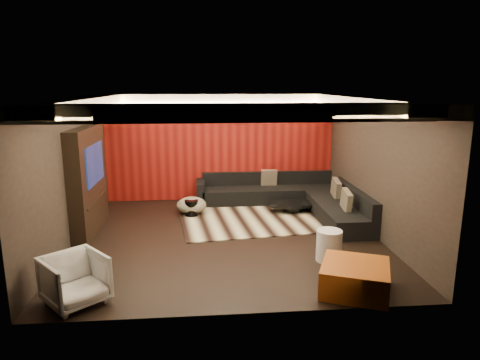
{
  "coord_description": "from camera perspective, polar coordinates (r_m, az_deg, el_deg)",
  "views": [
    {
      "loc": [
        -0.5,
        -8.24,
        3.05
      ],
      "look_at": [
        0.3,
        0.6,
        1.05
      ],
      "focal_mm": 32.0,
      "sensor_mm": 36.0,
      "label": 1
    }
  ],
  "objects": [
    {
      "name": "cove_back",
      "position": [
        10.62,
        -2.5,
        10.27
      ],
      "size": [
        4.8,
        0.08,
        0.04
      ],
      "primitive_type": "cube",
      "color": "#FFD899",
      "rests_on": "ground"
    },
    {
      "name": "floor",
      "position": [
        8.8,
        -1.61,
        -7.65
      ],
      "size": [
        6.0,
        6.0,
        0.02
      ],
      "primitive_type": "cube",
      "color": "black",
      "rests_on": "ground"
    },
    {
      "name": "coffee_table",
      "position": [
        10.51,
        7.04,
        -3.57
      ],
      "size": [
        1.32,
        1.32,
        0.21
      ],
      "primitive_type": "cylinder",
      "rotation": [
        0.0,
        0.0,
        0.08
      ],
      "color": "black",
      "rests_on": "rug"
    },
    {
      "name": "sectional_sofa",
      "position": [
        10.71,
        7.06,
        -2.47
      ],
      "size": [
        3.65,
        3.5,
        0.75
      ],
      "color": "black",
      "rests_on": "floor"
    },
    {
      "name": "tv_screen",
      "position": [
        9.24,
        -18.81,
        2.05
      ],
      "size": [
        0.04,
        1.3,
        0.8
      ],
      "primitive_type": "cube",
      "color": "black",
      "rests_on": "ground"
    },
    {
      "name": "drum_stool",
      "position": [
        10.12,
        -6.5,
        -3.71
      ],
      "size": [
        0.4,
        0.4,
        0.37
      ],
      "primitive_type": "cylinder",
      "rotation": [
        0.0,
        0.0,
        0.31
      ],
      "color": "black",
      "rests_on": "rug"
    },
    {
      "name": "wall_right",
      "position": [
        9.1,
        17.61,
        1.66
      ],
      "size": [
        0.02,
        6.0,
        2.8
      ],
      "primitive_type": "cube",
      "color": "black",
      "rests_on": "ground"
    },
    {
      "name": "cove_right",
      "position": [
        8.73,
        14.15,
        9.37
      ],
      "size": [
        0.08,
        4.8,
        0.04
      ],
      "primitive_type": "cube",
      "color": "#FFD899",
      "rests_on": "ground"
    },
    {
      "name": "wall_back",
      "position": [
        11.38,
        -2.6,
        4.35
      ],
      "size": [
        6.0,
        0.02,
        2.8
      ],
      "primitive_type": "cube",
      "color": "black",
      "rests_on": "ground"
    },
    {
      "name": "ceiling",
      "position": [
        8.25,
        -1.73,
        11.03
      ],
      "size": [
        6.0,
        6.0,
        0.02
      ],
      "primitive_type": "cube",
      "color": "silver",
      "rests_on": "ground"
    },
    {
      "name": "soffit_left",
      "position": [
        8.53,
        -20.4,
        9.5
      ],
      "size": [
        0.6,
        4.8,
        0.22
      ],
      "primitive_type": "cube",
      "color": "silver",
      "rests_on": "ground"
    },
    {
      "name": "soffit_back",
      "position": [
        10.95,
        -2.59,
        10.81
      ],
      "size": [
        6.0,
        0.6,
        0.22
      ],
      "primitive_type": "cube",
      "color": "silver",
      "rests_on": "ground"
    },
    {
      "name": "armchair",
      "position": [
        6.59,
        -21.15,
        -12.31
      ],
      "size": [
        1.09,
        1.1,
        0.72
      ],
      "primitive_type": "imported",
      "rotation": [
        0.0,
        0.0,
        0.7
      ],
      "color": "silver",
      "rests_on": "floor"
    },
    {
      "name": "cove_left",
      "position": [
        8.46,
        -18.11,
        9.04
      ],
      "size": [
        0.08,
        4.8,
        0.04
      ],
      "primitive_type": "cube",
      "color": "#FFD899",
      "rests_on": "ground"
    },
    {
      "name": "tv_shelf",
      "position": [
        9.4,
        -18.48,
        -2.44
      ],
      "size": [
        0.04,
        1.6,
        0.04
      ],
      "primitive_type": "cube",
      "color": "black",
      "rests_on": "ground"
    },
    {
      "name": "red_feature_wall",
      "position": [
        11.34,
        -2.59,
        4.33
      ],
      "size": [
        5.98,
        0.05,
        2.78
      ],
      "primitive_type": "cube",
      "color": "#6B0C0A",
      "rests_on": "ground"
    },
    {
      "name": "cove_front",
      "position": [
        5.91,
        -0.33,
        8.33
      ],
      "size": [
        4.8,
        0.08,
        0.04
      ],
      "primitive_type": "cube",
      "color": "#FFD899",
      "rests_on": "ground"
    },
    {
      "name": "soffit_right",
      "position": [
        8.84,
        16.3,
        9.87
      ],
      "size": [
        0.6,
        4.8,
        0.22
      ],
      "primitive_type": "cube",
      "color": "silver",
      "rests_on": "ground"
    },
    {
      "name": "tv_surround",
      "position": [
        9.35,
        -19.61,
        -0.08
      ],
      "size": [
        0.3,
        2.0,
        2.2
      ],
      "primitive_type": "cube",
      "color": "black",
      "rests_on": "ground"
    },
    {
      "name": "white_side_table",
      "position": [
        7.74,
        11.77,
        -8.56
      ],
      "size": [
        0.53,
        0.53,
        0.56
      ],
      "primitive_type": "cylinder",
      "rotation": [
        0.0,
        0.0,
        -0.2
      ],
      "color": "silver",
      "rests_on": "floor"
    },
    {
      "name": "soffit_front",
      "position": [
        5.57,
        -0.03,
        8.99
      ],
      "size": [
        6.0,
        0.6,
        0.22
      ],
      "primitive_type": "cube",
      "color": "silver",
      "rests_on": "ground"
    },
    {
      "name": "wall_left",
      "position": [
        8.77,
        -21.71,
        0.94
      ],
      "size": [
        0.02,
        6.0,
        2.8
      ],
      "primitive_type": "cube",
      "color": "black",
      "rests_on": "ground"
    },
    {
      "name": "orange_ottoman",
      "position": [
        6.78,
        15.05,
        -12.48
      ],
      "size": [
        1.26,
        1.26,
        0.43
      ],
      "primitive_type": "cube",
      "rotation": [
        0.0,
        0.0,
        -0.39
      ],
      "color": "#A74515",
      "rests_on": "floor"
    },
    {
      "name": "throw_pillows",
      "position": [
        10.37,
        9.86,
        -1.04
      ],
      "size": [
        1.67,
        2.77,
        0.5
      ],
      "color": "tan",
      "rests_on": "sectional_sofa"
    },
    {
      "name": "rug",
      "position": [
        10.23,
        3.4,
        -4.61
      ],
      "size": [
        4.32,
        3.44,
        0.02
      ],
      "primitive_type": "cube",
      "rotation": [
        0.0,
        0.0,
        0.12
      ],
      "color": "#C2B98E",
      "rests_on": "floor"
    },
    {
      "name": "striped_pouf",
      "position": [
        10.3,
        -6.48,
        -3.36
      ],
      "size": [
        0.81,
        0.81,
        0.39
      ],
      "primitive_type": "ellipsoid",
      "rotation": [
        0.0,
        0.0,
        -0.16
      ],
      "color": "beige",
      "rests_on": "rug"
    }
  ]
}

